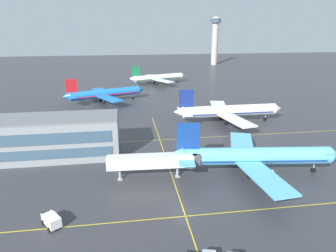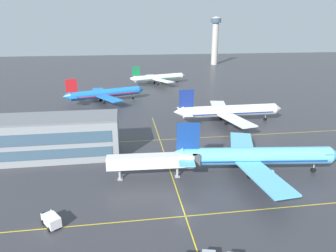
{
  "view_description": "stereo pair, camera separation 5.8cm",
  "coord_description": "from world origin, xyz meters",
  "px_view_note": "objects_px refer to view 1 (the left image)",
  "views": [
    {
      "loc": [
        -9.77,
        -46.71,
        32.22
      ],
      "look_at": [
        2.46,
        35.88,
        4.15
      ],
      "focal_mm": 32.37,
      "sensor_mm": 36.0,
      "label": 1
    },
    {
      "loc": [
        -9.71,
        -46.71,
        32.22
      ],
      "look_at": [
        2.46,
        35.88,
        4.15
      ],
      "focal_mm": 32.37,
      "sensor_mm": 36.0,
      "label": 2
    }
  ],
  "objects_px": {
    "airliner_second_row": "(228,111)",
    "control_tower": "(215,37)",
    "service_truck_red_van": "(51,220)",
    "jet_bridge": "(160,161)",
    "airliner_front_gate": "(254,156)",
    "airliner_far_left_stand": "(158,78)",
    "airliner_third_row": "(105,93)"
  },
  "relations": [
    {
      "from": "service_truck_red_van",
      "to": "control_tower",
      "type": "bearing_deg",
      "value": 66.49
    },
    {
      "from": "airliner_far_left_stand",
      "to": "service_truck_red_van",
      "type": "distance_m",
      "value": 128.59
    },
    {
      "from": "service_truck_red_van",
      "to": "control_tower",
      "type": "height_order",
      "value": "control_tower"
    },
    {
      "from": "airliner_third_row",
      "to": "jet_bridge",
      "type": "distance_m",
      "value": 73.36
    },
    {
      "from": "service_truck_red_van",
      "to": "jet_bridge",
      "type": "bearing_deg",
      "value": 35.02
    },
    {
      "from": "service_truck_red_van",
      "to": "airliner_second_row",
      "type": "bearing_deg",
      "value": 46.2
    },
    {
      "from": "service_truck_red_van",
      "to": "jet_bridge",
      "type": "relative_size",
      "value": 0.22
    },
    {
      "from": "airliner_far_left_stand",
      "to": "jet_bridge",
      "type": "distance_m",
      "value": 110.95
    },
    {
      "from": "airliner_third_row",
      "to": "airliner_far_left_stand",
      "type": "xyz_separation_m",
      "value": [
        27.71,
        38.52,
        -0.18
      ]
    },
    {
      "from": "airliner_far_left_stand",
      "to": "service_truck_red_van",
      "type": "height_order",
      "value": "airliner_far_left_stand"
    },
    {
      "from": "airliner_second_row",
      "to": "service_truck_red_van",
      "type": "distance_m",
      "value": 69.56
    },
    {
      "from": "airliner_front_gate",
      "to": "airliner_far_left_stand",
      "type": "relative_size",
      "value": 1.17
    },
    {
      "from": "airliner_second_row",
      "to": "control_tower",
      "type": "xyz_separation_m",
      "value": [
        41.36,
        155.47,
        18.25
      ]
    },
    {
      "from": "airliner_far_left_stand",
      "to": "control_tower",
      "type": "distance_m",
      "value": 100.96
    },
    {
      "from": "airliner_second_row",
      "to": "control_tower",
      "type": "distance_m",
      "value": 161.91
    },
    {
      "from": "airliner_far_left_stand",
      "to": "control_tower",
      "type": "xyz_separation_m",
      "value": [
        56.93,
        81.25,
        18.71
      ]
    },
    {
      "from": "service_truck_red_van",
      "to": "jet_bridge",
      "type": "xyz_separation_m",
      "value": [
        20.16,
        14.13,
        2.88
      ]
    },
    {
      "from": "jet_bridge",
      "to": "airliner_front_gate",
      "type": "bearing_deg",
      "value": -2.53
    },
    {
      "from": "airliner_third_row",
      "to": "airliner_front_gate",
      "type": "bearing_deg",
      "value": -63.33
    },
    {
      "from": "airliner_third_row",
      "to": "service_truck_red_van",
      "type": "distance_m",
      "value": 86.05
    },
    {
      "from": "airliner_second_row",
      "to": "airliner_far_left_stand",
      "type": "distance_m",
      "value": 75.84
    },
    {
      "from": "airliner_front_gate",
      "to": "airliner_far_left_stand",
      "type": "bearing_deg",
      "value": 94.52
    },
    {
      "from": "airliner_second_row",
      "to": "jet_bridge",
      "type": "distance_m",
      "value": 45.59
    },
    {
      "from": "airliner_second_row",
      "to": "service_truck_red_van",
      "type": "height_order",
      "value": "airliner_second_row"
    },
    {
      "from": "jet_bridge",
      "to": "control_tower",
      "type": "bearing_deg",
      "value": 70.11
    },
    {
      "from": "airliner_front_gate",
      "to": "airliner_far_left_stand",
      "type": "height_order",
      "value": "airliner_front_gate"
    },
    {
      "from": "airliner_third_row",
      "to": "jet_bridge",
      "type": "bearing_deg",
      "value": -77.93
    },
    {
      "from": "airliner_front_gate",
      "to": "jet_bridge",
      "type": "xyz_separation_m",
      "value": [
        -21.17,
        0.93,
        -0.11
      ]
    },
    {
      "from": "airliner_far_left_stand",
      "to": "control_tower",
      "type": "bearing_deg",
      "value": 54.98
    },
    {
      "from": "airliner_second_row",
      "to": "airliner_far_left_stand",
      "type": "relative_size",
      "value": 1.15
    },
    {
      "from": "airliner_third_row",
      "to": "control_tower",
      "type": "distance_m",
      "value": 147.82
    },
    {
      "from": "airliner_third_row",
      "to": "control_tower",
      "type": "bearing_deg",
      "value": 54.75
    }
  ]
}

